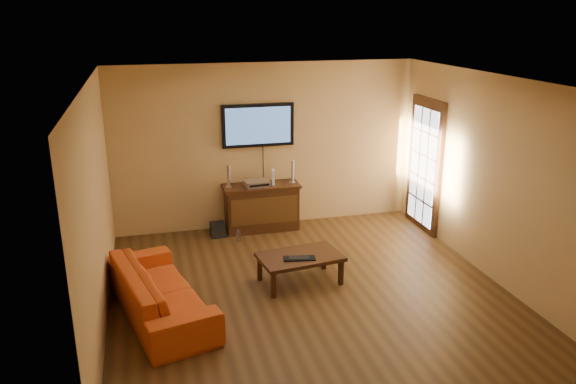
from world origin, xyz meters
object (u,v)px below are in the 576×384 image
object	(u,v)px
television	(258,125)
coffee_table	(300,259)
media_console	(262,207)
subwoofer	(218,230)
game_console	(273,177)
keyboard	(299,258)
av_receiver	(257,183)
bottle	(238,236)
sofa	(159,283)
speaker_left	(229,177)
speaker_right	(292,172)

from	to	relation	value
television	coffee_table	world-z (taller)	television
media_console	subwoofer	xyz separation A→B (m)	(-0.75, -0.12, -0.27)
game_console	keyboard	size ratio (longest dim) A/B	0.55
coffee_table	av_receiver	distance (m)	2.04
game_console	subwoofer	bearing A→B (deg)	-159.01
subwoofer	bottle	size ratio (longest dim) A/B	1.08
sofa	speaker_left	world-z (taller)	speaker_left
sofa	speaker_right	xyz separation A→B (m)	(2.26, 2.39, 0.54)
coffee_table	av_receiver	world-z (taller)	av_receiver
sofa	bottle	world-z (taller)	sofa
media_console	speaker_right	bearing A→B (deg)	1.78
television	av_receiver	distance (m)	0.93
coffee_table	bottle	size ratio (longest dim) A/B	5.44
subwoofer	keyboard	size ratio (longest dim) A/B	0.53
subwoofer	media_console	bearing A→B (deg)	7.06
sofa	subwoofer	world-z (taller)	sofa
media_console	television	distance (m)	1.34
sofa	subwoofer	distance (m)	2.47
sofa	av_receiver	bearing A→B (deg)	-49.23
media_console	television	world-z (taller)	television
bottle	television	bearing A→B (deg)	52.86
speaker_right	av_receiver	distance (m)	0.62
subwoofer	keyboard	distance (m)	2.17
sofa	game_console	size ratio (longest dim) A/B	8.74
coffee_table	subwoofer	world-z (taller)	coffee_table
speaker_right	subwoofer	xyz separation A→B (m)	(-1.28, -0.14, -0.83)
keyboard	av_receiver	bearing A→B (deg)	93.60
media_console	sofa	size ratio (longest dim) A/B	0.60
game_console	bottle	distance (m)	1.12
television	game_console	world-z (taller)	television
coffee_table	speaker_left	size ratio (longest dim) A/B	3.14
television	media_console	bearing A→B (deg)	-90.00
keyboard	bottle	bearing A→B (deg)	107.08
television	sofa	size ratio (longest dim) A/B	0.57
speaker_left	sofa	bearing A→B (deg)	-116.80
speaker_right	bottle	size ratio (longest dim) A/B	1.76
speaker_right	game_console	distance (m)	0.33
game_console	keyboard	bearing A→B (deg)	-80.77
television	speaker_left	bearing A→B (deg)	-160.97
av_receiver	subwoofer	distance (m)	0.97
media_console	av_receiver	distance (m)	0.43
coffee_table	subwoofer	bearing A→B (deg)	114.22
speaker_left	speaker_right	xyz separation A→B (m)	(1.05, 0.00, 0.00)
media_console	keyboard	world-z (taller)	media_console
speaker_right	keyboard	world-z (taller)	speaker_right
coffee_table	speaker_left	distance (m)	2.19
media_console	subwoofer	size ratio (longest dim) A/B	5.45
speaker_left	television	bearing A→B (deg)	19.03
media_console	av_receiver	world-z (taller)	av_receiver
game_console	speaker_left	bearing A→B (deg)	-167.42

